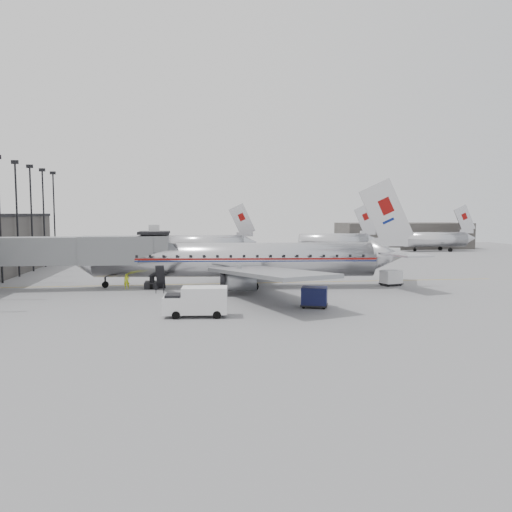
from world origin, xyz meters
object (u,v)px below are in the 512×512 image
Objects in this scene: airliner at (242,260)px; ramp_worker at (127,281)px; baggage_cart_white at (391,277)px; baggage_cart_navy at (314,297)px; service_van at (196,301)px.

airliner is 12.97m from ramp_worker.
baggage_cart_navy is at bearing -152.34° from baggage_cart_white.
baggage_cart_navy is (10.50, 2.68, -0.30)m from service_van.
airliner is 17.53m from baggage_cart_white.
ramp_worker is at bearing 161.12° from baggage_cart_white.
service_van is at bearing -67.50° from ramp_worker.
baggage_cart_white is at bearing -4.96° from ramp_worker.
baggage_cart_navy is 1.58× the size of ramp_worker.
service_van is at bearing -103.16° from airliner.
airliner reaches higher than service_van.
airliner is 14.08× the size of baggage_cart_navy.
airliner reaches higher than baggage_cart_white.
baggage_cart_navy reaches higher than baggage_cart_white.
airliner is at bearing 131.02° from baggage_cart_navy.
airliner is at bearing -3.40° from ramp_worker.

